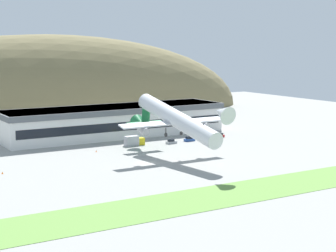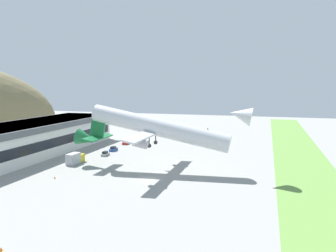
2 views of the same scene
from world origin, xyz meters
name	(u,v)px [view 2 (image 2 of 2)]	position (x,y,z in m)	size (l,w,h in m)	color
ground_plane	(148,180)	(0.00, 0.00, 0.00)	(358.02, 358.02, 0.00)	gray
grass_strip_foreground	(316,195)	(0.00, -39.65, 0.04)	(322.22, 16.72, 0.08)	#669342
terminal_building	(23,138)	(12.95, 49.08, 6.29)	(85.49, 22.10, 11.11)	white
cargo_airplane	(156,128)	(10.10, 1.28, 11.90)	(35.33, 51.98, 14.40)	silver
service_car_0	(126,142)	(44.37, 25.87, 0.68)	(4.34, 2.13, 1.64)	#B21E1E
service_car_1	(113,149)	(30.52, 24.67, 0.68)	(3.92, 1.76, 1.66)	#264C99
service_car_2	(105,154)	(22.45, 23.78, 0.62)	(3.92, 1.87, 1.49)	#999EA3
fuel_truck	(75,159)	(9.70, 27.41, 1.55)	(7.00, 2.62, 3.33)	gold
traffic_cone_0	(55,177)	(-6.05, 23.36, 0.28)	(0.52, 0.52, 0.58)	orange
traffic_cone_1	(1,249)	(-40.03, 8.03, 0.28)	(0.52, 0.52, 0.58)	orange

